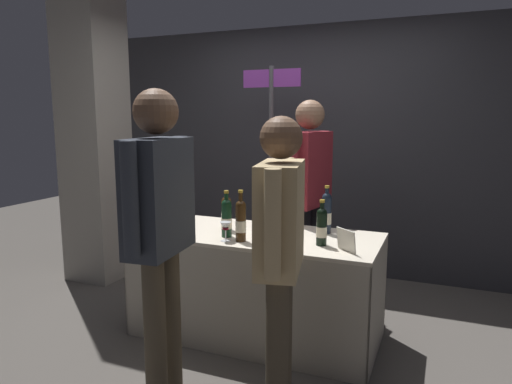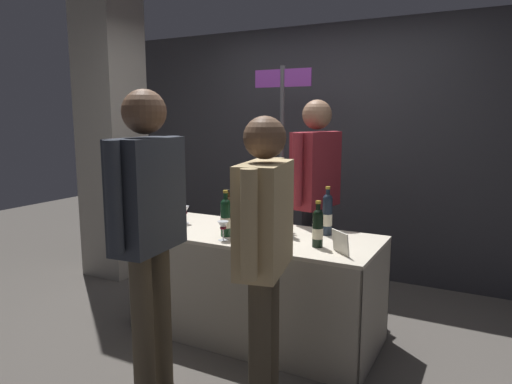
% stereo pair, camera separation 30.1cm
% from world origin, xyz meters
% --- Properties ---
extents(ground_plane, '(12.00, 12.00, 0.00)m').
position_xyz_m(ground_plane, '(0.00, 0.00, 0.00)').
color(ground_plane, '#514C47').
extents(back_partition, '(6.73, 0.12, 2.48)m').
position_xyz_m(back_partition, '(0.00, 1.66, 1.24)').
color(back_partition, '#2D2D33').
rests_on(back_partition, ground_plane).
extents(concrete_pillar, '(0.50, 0.50, 3.42)m').
position_xyz_m(concrete_pillar, '(-1.93, 0.59, 1.71)').
color(concrete_pillar, gray).
rests_on(concrete_pillar, ground_plane).
extents(tasting_table, '(1.74, 0.75, 0.76)m').
position_xyz_m(tasting_table, '(0.00, 0.00, 0.53)').
color(tasting_table, beige).
rests_on(tasting_table, ground_plane).
extents(featured_wine_bottle, '(0.07, 0.07, 0.32)m').
position_xyz_m(featured_wine_bottle, '(-0.15, -0.16, 0.90)').
color(featured_wine_bottle, black).
rests_on(featured_wine_bottle, tasting_table).
extents(display_bottle_0, '(0.08, 0.08, 0.34)m').
position_xyz_m(display_bottle_0, '(0.17, -0.11, 0.91)').
color(display_bottle_0, '#38230F').
rests_on(display_bottle_0, tasting_table).
extents(display_bottle_1, '(0.07, 0.07, 0.30)m').
position_xyz_m(display_bottle_1, '(0.22, 0.04, 0.89)').
color(display_bottle_1, black).
rests_on(display_bottle_1, tasting_table).
extents(display_bottle_2, '(0.07, 0.07, 0.30)m').
position_xyz_m(display_bottle_2, '(0.51, -0.12, 0.89)').
color(display_bottle_2, black).
rests_on(display_bottle_2, tasting_table).
extents(display_bottle_3, '(0.08, 0.08, 0.30)m').
position_xyz_m(display_bottle_3, '(-0.24, 0.01, 0.89)').
color(display_bottle_3, '#38230F').
rests_on(display_bottle_3, tasting_table).
extents(display_bottle_4, '(0.07, 0.07, 0.35)m').
position_xyz_m(display_bottle_4, '(-0.02, -0.23, 0.91)').
color(display_bottle_4, '#38230F').
rests_on(display_bottle_4, tasting_table).
extents(display_bottle_5, '(0.07, 0.07, 0.34)m').
position_xyz_m(display_bottle_5, '(0.46, 0.20, 0.92)').
color(display_bottle_5, '#192333').
rests_on(display_bottle_5, tasting_table).
extents(wine_glass_near_vendor, '(0.08, 0.08, 0.13)m').
position_xyz_m(wine_glass_near_vendor, '(-0.11, -0.26, 0.86)').
color(wine_glass_near_vendor, silver).
rests_on(wine_glass_near_vendor, tasting_table).
extents(wine_glass_mid, '(0.07, 0.07, 0.14)m').
position_xyz_m(wine_glass_mid, '(-0.64, 0.02, 0.86)').
color(wine_glass_mid, silver).
rests_on(wine_glass_mid, tasting_table).
extents(flower_vase, '(0.10, 0.10, 0.40)m').
position_xyz_m(flower_vase, '(0.10, 0.19, 0.89)').
color(flower_vase, tan).
rests_on(flower_vase, tasting_table).
extents(brochure_stand, '(0.15, 0.13, 0.14)m').
position_xyz_m(brochure_stand, '(0.68, -0.20, 0.83)').
color(brochure_stand, silver).
rests_on(brochure_stand, tasting_table).
extents(vendor_presenter, '(0.29, 0.62, 1.72)m').
position_xyz_m(vendor_presenter, '(0.19, 0.68, 1.05)').
color(vendor_presenter, black).
rests_on(vendor_presenter, ground_plane).
extents(taster_foreground_right, '(0.31, 0.63, 1.59)m').
position_xyz_m(taster_foreground_right, '(0.45, -0.76, 0.96)').
color(taster_foreground_right, '#4C4233').
rests_on(taster_foreground_right, ground_plane).
extents(taster_foreground_left, '(0.25, 0.62, 1.73)m').
position_xyz_m(taster_foreground_left, '(-0.18, -0.93, 1.05)').
color(taster_foreground_left, '#4C4233').
rests_on(taster_foreground_left, ground_plane).
extents(booth_signpost, '(0.55, 0.04, 2.04)m').
position_xyz_m(booth_signpost, '(-0.28, 1.03, 1.25)').
color(booth_signpost, '#47474C').
rests_on(booth_signpost, ground_plane).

